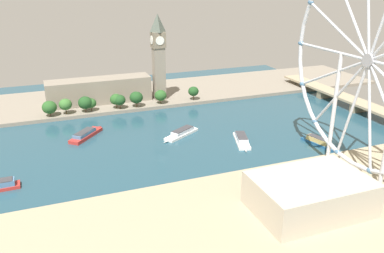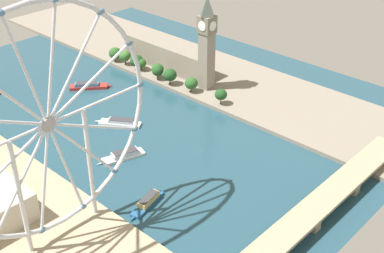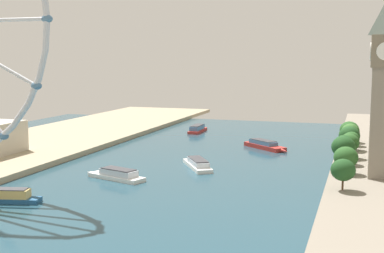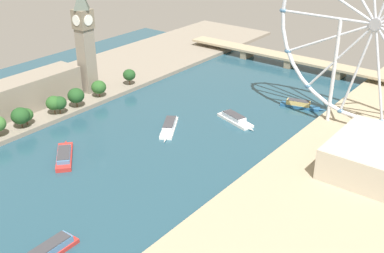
# 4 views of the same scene
# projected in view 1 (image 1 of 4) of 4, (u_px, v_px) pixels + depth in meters

# --- Properties ---
(ground_plane) EXTENTS (397.03, 397.03, 0.00)m
(ground_plane) POSITION_uv_depth(u_px,v_px,m) (170.00, 139.00, 292.18)
(ground_plane) COLOR #234756
(riverbank_left) EXTENTS (90.00, 520.00, 3.00)m
(riverbank_left) POSITION_uv_depth(u_px,v_px,m) (134.00, 96.00, 390.70)
(riverbank_left) COLOR gray
(riverbank_left) RESTS_ON ground_plane
(riverbank_right) EXTENTS (90.00, 520.00, 3.00)m
(riverbank_right) POSITION_uv_depth(u_px,v_px,m) (241.00, 220.00, 192.58)
(riverbank_right) COLOR tan
(riverbank_right) RESTS_ON ground_plane
(clock_tower) EXTENTS (12.63, 12.63, 77.86)m
(clock_tower) POSITION_uv_depth(u_px,v_px,m) (159.00, 56.00, 361.85)
(clock_tower) COLOR gray
(clock_tower) RESTS_ON riverbank_left
(parliament_block) EXTENTS (22.00, 92.96, 22.09)m
(parliament_block) POSITION_uv_depth(u_px,v_px,m) (99.00, 90.00, 362.42)
(parliament_block) COLOR gray
(parliament_block) RESTS_ON riverbank_left
(tree_row_embankment) EXTENTS (13.55, 138.34, 13.94)m
(tree_row_embankment) POSITION_uv_depth(u_px,v_px,m) (111.00, 100.00, 344.01)
(tree_row_embankment) COLOR #513823
(tree_row_embankment) RESTS_ON riverbank_left
(ferris_wheel) EXTENTS (125.40, 3.20, 129.08)m
(ferris_wheel) POSITION_uv_depth(u_px,v_px,m) (369.00, 61.00, 209.88)
(ferris_wheel) COLOR silver
(ferris_wheel) RESTS_ON riverbank_right
(riverside_hall) EXTENTS (37.93, 56.15, 17.33)m
(riverside_hall) POSITION_uv_depth(u_px,v_px,m) (310.00, 194.00, 195.86)
(riverside_hall) COLOR #BCB29E
(riverside_hall) RESTS_ON riverbank_right
(river_bridge) EXTENTS (209.03, 16.99, 9.10)m
(river_bridge) POSITION_uv_depth(u_px,v_px,m) (359.00, 104.00, 347.78)
(river_bridge) COLOR tan
(river_bridge) RESTS_ON ground_plane
(tour_boat_0) EXTENTS (32.40, 12.77, 5.43)m
(tour_boat_0) POSITION_uv_depth(u_px,v_px,m) (319.00, 142.00, 281.18)
(tour_boat_0) COLOR #235684
(tour_boat_0) RESTS_ON ground_plane
(tour_boat_2) EXTENTS (33.99, 16.98, 5.12)m
(tour_boat_2) POSITION_uv_depth(u_px,v_px,m) (242.00, 139.00, 285.52)
(tour_boat_2) COLOR white
(tour_boat_2) RESTS_ON ground_plane
(tour_boat_3) EXTENTS (23.56, 33.85, 4.87)m
(tour_boat_3) POSITION_uv_depth(u_px,v_px,m) (182.00, 133.00, 297.70)
(tour_boat_3) COLOR white
(tour_boat_3) RESTS_ON ground_plane
(tour_boat_4) EXTENTS (31.46, 28.48, 5.21)m
(tour_boat_4) POSITION_uv_depth(u_px,v_px,m) (86.00, 134.00, 294.70)
(tour_boat_4) COLOR #B22D28
(tour_boat_4) RESTS_ON ground_plane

